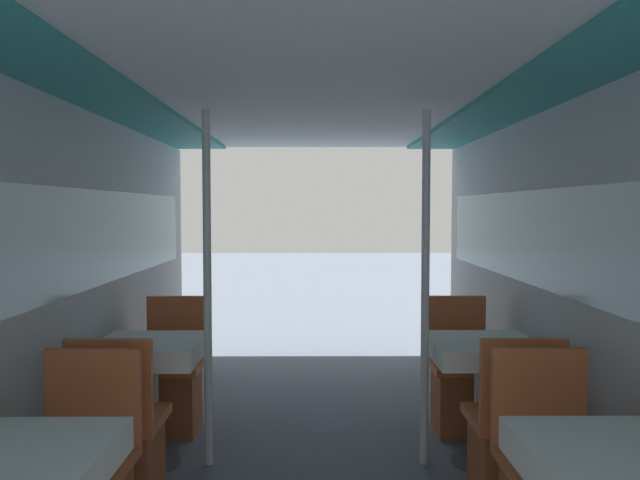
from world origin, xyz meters
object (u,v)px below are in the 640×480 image
(chair_right_near_1, at_px, (512,452))
(chair_right_far_1, at_px, (461,388))
(chair_left_near_1, at_px, (122,452))
(dining_table_right_1, at_px, (484,359))
(support_pole_left_1, at_px, (208,289))
(chair_left_far_1, at_px, (173,389))
(support_pole_right_1, at_px, (426,289))
(dining_table_left_1, at_px, (150,359))
(dining_table_right_0, at_px, (618,480))

(chair_right_near_1, bearing_deg, chair_right_far_1, 90.00)
(chair_left_near_1, bearing_deg, dining_table_right_1, 15.73)
(support_pole_left_1, bearing_deg, dining_table_right_1, 0.00)
(chair_left_near_1, xyz_separation_m, chair_left_far_1, (0.00, 1.12, 0.00))
(support_pole_left_1, relative_size, support_pole_right_1, 1.00)
(chair_right_far_1, bearing_deg, chair_left_near_1, 29.39)
(dining_table_left_1, distance_m, chair_right_near_1, 2.09)
(chair_left_far_1, relative_size, support_pole_left_1, 0.43)
(dining_table_left_1, height_order, chair_right_far_1, chair_right_far_1)
(support_pole_left_1, xyz_separation_m, dining_table_right_0, (1.63, -1.66, -0.42))
(chair_left_far_1, height_order, dining_table_right_1, chair_left_far_1)
(chair_right_far_1, relative_size, support_pole_right_1, 0.43)
(chair_right_near_1, relative_size, chair_right_far_1, 1.00)
(chair_left_near_1, bearing_deg, chair_left_far_1, 90.00)
(dining_table_right_1, height_order, chair_right_far_1, chair_right_far_1)
(chair_right_near_1, height_order, support_pole_right_1, support_pole_right_1)
(chair_left_near_1, height_order, chair_right_near_1, same)
(chair_left_far_1, relative_size, dining_table_right_0, 1.22)
(dining_table_left_1, distance_m, dining_table_right_1, 1.98)
(dining_table_left_1, bearing_deg, chair_right_near_1, -15.73)
(chair_left_near_1, relative_size, dining_table_right_1, 1.22)
(dining_table_left_1, xyz_separation_m, chair_left_far_1, (0.00, 0.56, -0.34))
(chair_left_near_1, distance_m, dining_table_right_0, 2.29)
(support_pole_right_1, bearing_deg, dining_table_left_1, 180.00)
(dining_table_right_1, bearing_deg, chair_left_far_1, 164.27)
(chair_left_far_1, distance_m, dining_table_right_1, 2.09)
(support_pole_left_1, bearing_deg, dining_table_left_1, 180.00)
(support_pole_left_1, distance_m, dining_table_right_0, 2.36)
(support_pole_right_1, bearing_deg, dining_table_right_1, 0.00)
(dining_table_right_1, xyz_separation_m, chair_right_near_1, (0.00, -0.56, -0.34))
(chair_right_near_1, distance_m, chair_right_far_1, 1.12)
(support_pole_left_1, xyz_separation_m, dining_table_right_1, (1.63, 0.00, -0.42))
(chair_right_near_1, bearing_deg, chair_left_far_1, 150.61)
(dining_table_left_1, xyz_separation_m, dining_table_right_0, (1.98, -1.66, 0.00))
(chair_left_near_1, distance_m, dining_table_right_1, 2.09)
(chair_left_near_1, relative_size, support_pole_left_1, 0.43)
(dining_table_left_1, relative_size, dining_table_right_1, 1.00)
(dining_table_left_1, xyz_separation_m, support_pole_right_1, (1.63, 0.00, 0.42))
(support_pole_left_1, bearing_deg, chair_left_near_1, -121.89)
(chair_left_far_1, bearing_deg, support_pole_right_1, 161.15)
(chair_left_near_1, height_order, chair_right_far_1, same)
(support_pole_right_1, bearing_deg, chair_left_near_1, -161.15)
(dining_table_right_0, height_order, chair_right_near_1, chair_right_near_1)
(dining_table_right_1, relative_size, chair_right_far_1, 0.82)
(chair_left_near_1, relative_size, dining_table_right_0, 1.22)
(dining_table_left_1, height_order, support_pole_left_1, support_pole_left_1)
(dining_table_left_1, xyz_separation_m, chair_right_near_1, (1.98, -0.56, -0.34))
(dining_table_left_1, height_order, support_pole_right_1, support_pole_right_1)
(dining_table_left_1, height_order, dining_table_right_0, same)
(chair_left_far_1, xyz_separation_m, dining_table_right_0, (1.98, -2.21, 0.34))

